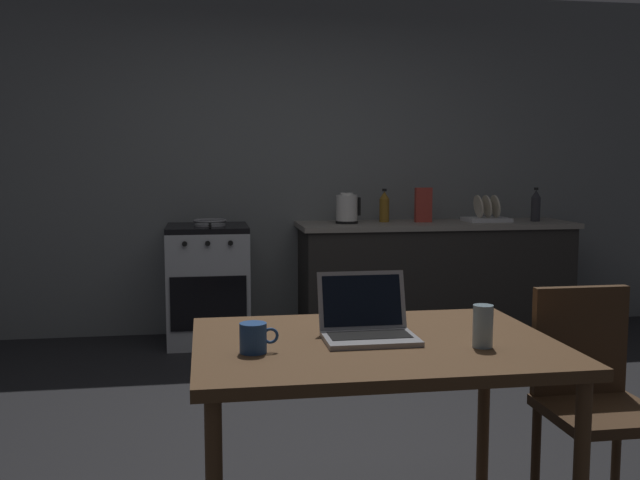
{
  "coord_description": "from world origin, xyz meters",
  "views": [
    {
      "loc": [
        -0.58,
        -3.4,
        1.37
      ],
      "look_at": [
        0.07,
        0.64,
        0.92
      ],
      "focal_mm": 40.83,
      "sensor_mm": 36.0,
      "label": 1
    }
  ],
  "objects_px": {
    "electric_kettle": "(347,209)",
    "stove_oven": "(208,284)",
    "laptop": "(368,326)",
    "dining_table": "(375,360)",
    "chair": "(592,390)",
    "frying_pan": "(210,222)",
    "drinking_glass": "(483,326)",
    "cereal_box": "(423,205)",
    "bottle_b": "(384,206)",
    "coffee_mug": "(254,338)",
    "dish_rack": "(487,215)",
    "bottle": "(536,205)"
  },
  "relations": [
    {
      "from": "drinking_glass",
      "to": "dish_rack",
      "type": "relative_size",
      "value": 0.42
    },
    {
      "from": "chair",
      "to": "coffee_mug",
      "type": "xyz_separation_m",
      "value": [
        -1.28,
        -0.15,
        0.29
      ]
    },
    {
      "from": "stove_oven",
      "to": "cereal_box",
      "type": "xyz_separation_m",
      "value": [
        1.68,
        0.02,
        0.58
      ]
    },
    {
      "from": "drinking_glass",
      "to": "dish_rack",
      "type": "distance_m",
      "value": 3.46
    },
    {
      "from": "stove_oven",
      "to": "frying_pan",
      "type": "relative_size",
      "value": 2.12
    },
    {
      "from": "drinking_glass",
      "to": "coffee_mug",
      "type": "bearing_deg",
      "value": 176.09
    },
    {
      "from": "stove_oven",
      "to": "frying_pan",
      "type": "height_order",
      "value": "frying_pan"
    },
    {
      "from": "dining_table",
      "to": "chair",
      "type": "xyz_separation_m",
      "value": [
        0.85,
        0.05,
        -0.17
      ]
    },
    {
      "from": "dining_table",
      "to": "coffee_mug",
      "type": "xyz_separation_m",
      "value": [
        -0.43,
        -0.1,
        0.12
      ]
    },
    {
      "from": "electric_kettle",
      "to": "frying_pan",
      "type": "relative_size",
      "value": 0.56
    },
    {
      "from": "bottle",
      "to": "cereal_box",
      "type": "height_order",
      "value": "cereal_box"
    },
    {
      "from": "stove_oven",
      "to": "dining_table",
      "type": "xyz_separation_m",
      "value": [
        0.56,
        -3.05,
        0.24
      ]
    },
    {
      "from": "coffee_mug",
      "to": "bottle_b",
      "type": "bearing_deg",
      "value": 68.89
    },
    {
      "from": "coffee_mug",
      "to": "drinking_glass",
      "type": "height_order",
      "value": "drinking_glass"
    },
    {
      "from": "bottle",
      "to": "coffee_mug",
      "type": "relative_size",
      "value": 2.1
    },
    {
      "from": "bottle",
      "to": "frying_pan",
      "type": "distance_m",
      "value": 2.56
    },
    {
      "from": "cereal_box",
      "to": "dish_rack",
      "type": "bearing_deg",
      "value": -2.22
    },
    {
      "from": "electric_kettle",
      "to": "cereal_box",
      "type": "bearing_deg",
      "value": 1.87
    },
    {
      "from": "laptop",
      "to": "coffee_mug",
      "type": "distance_m",
      "value": 0.43
    },
    {
      "from": "laptop",
      "to": "bottle",
      "type": "relative_size",
      "value": 1.19
    },
    {
      "from": "bottle",
      "to": "drinking_glass",
      "type": "distance_m",
      "value": 3.58
    },
    {
      "from": "chair",
      "to": "drinking_glass",
      "type": "height_order",
      "value": "drinking_glass"
    },
    {
      "from": "electric_kettle",
      "to": "coffee_mug",
      "type": "height_order",
      "value": "electric_kettle"
    },
    {
      "from": "dining_table",
      "to": "drinking_glass",
      "type": "distance_m",
      "value": 0.39
    },
    {
      "from": "dining_table",
      "to": "dish_rack",
      "type": "height_order",
      "value": "dish_rack"
    },
    {
      "from": "stove_oven",
      "to": "cereal_box",
      "type": "bearing_deg",
      "value": 0.77
    },
    {
      "from": "cereal_box",
      "to": "frying_pan",
      "type": "bearing_deg",
      "value": -178.31
    },
    {
      "from": "chair",
      "to": "bottle_b",
      "type": "xyz_separation_m",
      "value": [
        -0.03,
        3.08,
        0.5
      ]
    },
    {
      "from": "chair",
      "to": "laptop",
      "type": "distance_m",
      "value": 0.92
    },
    {
      "from": "bottle",
      "to": "cereal_box",
      "type": "xyz_separation_m",
      "value": [
        -0.9,
        0.07,
        0.01
      ]
    },
    {
      "from": "coffee_mug",
      "to": "bottle",
      "type": "bearing_deg",
      "value": 51.69
    },
    {
      "from": "electric_kettle",
      "to": "stove_oven",
      "type": "bearing_deg",
      "value": -179.87
    },
    {
      "from": "dining_table",
      "to": "chair",
      "type": "relative_size",
      "value": 1.41
    },
    {
      "from": "stove_oven",
      "to": "dish_rack",
      "type": "xyz_separation_m",
      "value": [
        2.19,
        0.0,
        0.49
      ]
    },
    {
      "from": "stove_oven",
      "to": "bottle_b",
      "type": "xyz_separation_m",
      "value": [
        1.38,
        0.08,
        0.57
      ]
    },
    {
      "from": "chair",
      "to": "drinking_glass",
      "type": "xyz_separation_m",
      "value": [
        -0.52,
        -0.2,
        0.31
      ]
    },
    {
      "from": "frying_pan",
      "to": "electric_kettle",
      "type": "bearing_deg",
      "value": 1.58
    },
    {
      "from": "chair",
      "to": "bottle_b",
      "type": "relative_size",
      "value": 3.4
    },
    {
      "from": "cereal_box",
      "to": "bottle_b",
      "type": "distance_m",
      "value": 0.31
    },
    {
      "from": "stove_oven",
      "to": "chair",
      "type": "relative_size",
      "value": 1.0
    },
    {
      "from": "stove_oven",
      "to": "dining_table",
      "type": "bearing_deg",
      "value": -79.64
    },
    {
      "from": "laptop",
      "to": "electric_kettle",
      "type": "xyz_separation_m",
      "value": [
        0.52,
        3.02,
        0.2
      ]
    },
    {
      "from": "frying_pan",
      "to": "drinking_glass",
      "type": "xyz_separation_m",
      "value": [
        0.87,
        -3.17,
        -0.09
      ]
    },
    {
      "from": "coffee_mug",
      "to": "drinking_glass",
      "type": "distance_m",
      "value": 0.76
    },
    {
      "from": "stove_oven",
      "to": "bottle_b",
      "type": "bearing_deg",
      "value": 3.43
    },
    {
      "from": "chair",
      "to": "coffee_mug",
      "type": "height_order",
      "value": "chair"
    },
    {
      "from": "drinking_glass",
      "to": "dish_rack",
      "type": "height_order",
      "value": "dish_rack"
    },
    {
      "from": "stove_oven",
      "to": "laptop",
      "type": "bearing_deg",
      "value": -79.91
    },
    {
      "from": "dining_table",
      "to": "drinking_glass",
      "type": "height_order",
      "value": "drinking_glass"
    },
    {
      "from": "laptop",
      "to": "dining_table",
      "type": "bearing_deg",
      "value": -63.47
    }
  ]
}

